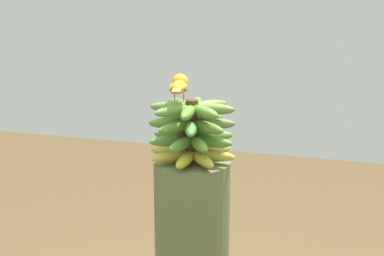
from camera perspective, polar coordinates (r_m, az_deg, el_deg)
banana_bunch at (r=1.88m, az=-0.01°, el=-0.33°), size 0.31×0.31×0.22m
perched_bird at (r=1.85m, az=-1.33°, el=4.53°), size 0.21×0.08×0.09m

